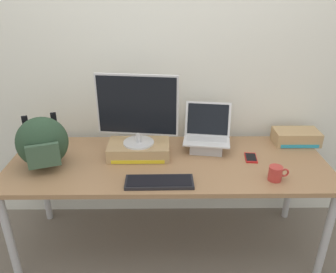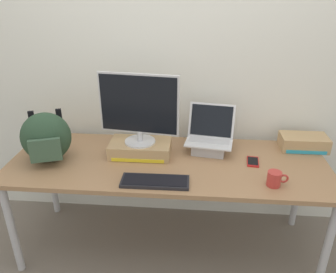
{
  "view_description": "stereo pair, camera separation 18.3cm",
  "coord_description": "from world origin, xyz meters",
  "px_view_note": "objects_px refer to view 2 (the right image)",
  "views": [
    {
      "loc": [
        -0.02,
        -1.91,
        1.8
      ],
      "look_at": [
        0.0,
        0.0,
        0.9
      ],
      "focal_mm": 35.4,
      "sensor_mm": 36.0,
      "label": 1
    },
    {
      "loc": [
        0.16,
        -1.91,
        1.8
      ],
      "look_at": [
        0.0,
        0.0,
        0.9
      ],
      "focal_mm": 35.4,
      "sensor_mm": 36.0,
      "label": 2
    }
  ],
  "objects_px": {
    "desktop_monitor": "(139,109)",
    "external_keyboard": "(155,181)",
    "toner_box_yellow": "(140,148)",
    "cell_phone": "(253,162)",
    "plush_toy": "(45,135)",
    "messenger_backpack": "(46,137)",
    "coffee_mug": "(275,179)",
    "toner_box_cyan": "(304,142)",
    "open_laptop": "(209,142)"
  },
  "relations": [
    {
      "from": "open_laptop",
      "to": "cell_phone",
      "type": "relative_size",
      "value": 2.47
    },
    {
      "from": "desktop_monitor",
      "to": "coffee_mug",
      "type": "relative_size",
      "value": 4.29
    },
    {
      "from": "toner_box_yellow",
      "to": "coffee_mug",
      "type": "xyz_separation_m",
      "value": [
        0.84,
        -0.31,
        -0.0
      ]
    },
    {
      "from": "open_laptop",
      "to": "toner_box_cyan",
      "type": "height_order",
      "value": "open_laptop"
    },
    {
      "from": "toner_box_yellow",
      "to": "external_keyboard",
      "type": "relative_size",
      "value": 1.02
    },
    {
      "from": "messenger_backpack",
      "to": "toner_box_cyan",
      "type": "bearing_deg",
      "value": -8.96
    },
    {
      "from": "desktop_monitor",
      "to": "open_laptop",
      "type": "relative_size",
      "value": 1.51
    },
    {
      "from": "coffee_mug",
      "to": "cell_phone",
      "type": "xyz_separation_m",
      "value": [
        -0.08,
        0.27,
        -0.04
      ]
    },
    {
      "from": "messenger_backpack",
      "to": "toner_box_cyan",
      "type": "distance_m",
      "value": 1.76
    },
    {
      "from": "open_laptop",
      "to": "messenger_backpack",
      "type": "relative_size",
      "value": 0.94
    },
    {
      "from": "external_keyboard",
      "to": "toner_box_cyan",
      "type": "xyz_separation_m",
      "value": [
        0.99,
        0.53,
        0.04
      ]
    },
    {
      "from": "desktop_monitor",
      "to": "messenger_backpack",
      "type": "distance_m",
      "value": 0.63
    },
    {
      "from": "coffee_mug",
      "to": "toner_box_cyan",
      "type": "xyz_separation_m",
      "value": [
        0.3,
        0.5,
        0.0
      ]
    },
    {
      "from": "desktop_monitor",
      "to": "cell_phone",
      "type": "height_order",
      "value": "desktop_monitor"
    },
    {
      "from": "messenger_backpack",
      "to": "cell_phone",
      "type": "xyz_separation_m",
      "value": [
        1.35,
        0.08,
        -0.16
      ]
    },
    {
      "from": "external_keyboard",
      "to": "cell_phone",
      "type": "relative_size",
      "value": 2.86
    },
    {
      "from": "toner_box_yellow",
      "to": "toner_box_cyan",
      "type": "distance_m",
      "value": 1.15
    },
    {
      "from": "desktop_monitor",
      "to": "external_keyboard",
      "type": "xyz_separation_m",
      "value": [
        0.14,
        -0.35,
        -0.32
      ]
    },
    {
      "from": "plush_toy",
      "to": "coffee_mug",
      "type": "bearing_deg",
      "value": -16.5
    },
    {
      "from": "coffee_mug",
      "to": "toner_box_cyan",
      "type": "relative_size",
      "value": 0.38
    },
    {
      "from": "coffee_mug",
      "to": "plush_toy",
      "type": "xyz_separation_m",
      "value": [
        -1.58,
        0.47,
        -0.0
      ]
    },
    {
      "from": "messenger_backpack",
      "to": "external_keyboard",
      "type": "bearing_deg",
      "value": -35.79
    },
    {
      "from": "open_laptop",
      "to": "messenger_backpack",
      "type": "xyz_separation_m",
      "value": [
        -1.06,
        -0.22,
        0.1
      ]
    },
    {
      "from": "open_laptop",
      "to": "coffee_mug",
      "type": "distance_m",
      "value": 0.55
    },
    {
      "from": "messenger_backpack",
      "to": "coffee_mug",
      "type": "height_order",
      "value": "messenger_backpack"
    },
    {
      "from": "messenger_backpack",
      "to": "cell_phone",
      "type": "relative_size",
      "value": 2.64
    },
    {
      "from": "external_keyboard",
      "to": "plush_toy",
      "type": "distance_m",
      "value": 1.02
    },
    {
      "from": "desktop_monitor",
      "to": "open_laptop",
      "type": "xyz_separation_m",
      "value": [
        0.47,
        0.1,
        -0.27
      ]
    },
    {
      "from": "toner_box_yellow",
      "to": "toner_box_cyan",
      "type": "bearing_deg",
      "value": 9.03
    },
    {
      "from": "cell_phone",
      "to": "plush_toy",
      "type": "distance_m",
      "value": 1.51
    },
    {
      "from": "desktop_monitor",
      "to": "messenger_backpack",
      "type": "relative_size",
      "value": 1.42
    },
    {
      "from": "external_keyboard",
      "to": "cell_phone",
      "type": "height_order",
      "value": "external_keyboard"
    },
    {
      "from": "desktop_monitor",
      "to": "external_keyboard",
      "type": "height_order",
      "value": "desktop_monitor"
    },
    {
      "from": "open_laptop",
      "to": "external_keyboard",
      "type": "relative_size",
      "value": 0.86
    },
    {
      "from": "toner_box_cyan",
      "to": "messenger_backpack",
      "type": "bearing_deg",
      "value": -169.87
    },
    {
      "from": "coffee_mug",
      "to": "messenger_backpack",
      "type": "bearing_deg",
      "value": 172.55
    },
    {
      "from": "messenger_backpack",
      "to": "plush_toy",
      "type": "bearing_deg",
      "value": 99.27
    },
    {
      "from": "toner_box_cyan",
      "to": "desktop_monitor",
      "type": "bearing_deg",
      "value": -170.91
    },
    {
      "from": "external_keyboard",
      "to": "desktop_monitor",
      "type": "bearing_deg",
      "value": 111.76
    },
    {
      "from": "desktop_monitor",
      "to": "cell_phone",
      "type": "xyz_separation_m",
      "value": [
        0.75,
        -0.05,
        -0.33
      ]
    },
    {
      "from": "cell_phone",
      "to": "plush_toy",
      "type": "height_order",
      "value": "plush_toy"
    },
    {
      "from": "coffee_mug",
      "to": "plush_toy",
      "type": "bearing_deg",
      "value": 163.5
    },
    {
      "from": "toner_box_yellow",
      "to": "plush_toy",
      "type": "bearing_deg",
      "value": 168.37
    },
    {
      "from": "open_laptop",
      "to": "external_keyboard",
      "type": "xyz_separation_m",
      "value": [
        -0.33,
        -0.44,
        -0.06
      ]
    },
    {
      "from": "desktop_monitor",
      "to": "messenger_backpack",
      "type": "height_order",
      "value": "desktop_monitor"
    },
    {
      "from": "desktop_monitor",
      "to": "coffee_mug",
      "type": "bearing_deg",
      "value": -13.32
    },
    {
      "from": "cell_phone",
      "to": "toner_box_yellow",
      "type": "bearing_deg",
      "value": -177.11
    },
    {
      "from": "plush_toy",
      "to": "messenger_backpack",
      "type": "bearing_deg",
      "value": -61.64
    },
    {
      "from": "messenger_backpack",
      "to": "coffee_mug",
      "type": "xyz_separation_m",
      "value": [
        1.43,
        -0.19,
        -0.12
      ]
    },
    {
      "from": "open_laptop",
      "to": "coffee_mug",
      "type": "bearing_deg",
      "value": -39.97
    }
  ]
}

